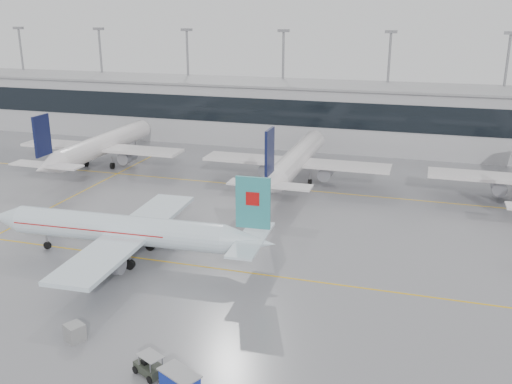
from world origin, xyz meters
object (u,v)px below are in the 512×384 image
(gse_unit, at_px, (75,332))
(air_canada_jet, at_px, (129,231))
(baggage_tug, at_px, (149,367))
(baggage_cart, at_px, (180,382))

(gse_unit, bearing_deg, air_canada_jet, 130.50)
(air_canada_jet, distance_m, gse_unit, 16.78)
(baggage_tug, distance_m, baggage_cart, 3.64)
(air_canada_jet, bearing_deg, gse_unit, 100.25)
(baggage_cart, xyz_separation_m, gse_unit, (-11.35, 4.05, -0.39))
(air_canada_jet, xyz_separation_m, baggage_cart, (15.05, -20.22, -2.14))
(air_canada_jet, distance_m, baggage_cart, 25.30)
(baggage_cart, height_order, gse_unit, baggage_cart)
(air_canada_jet, relative_size, baggage_cart, 9.60)
(baggage_tug, bearing_deg, air_canada_jet, 148.69)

